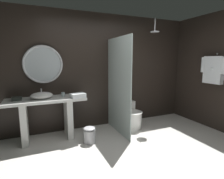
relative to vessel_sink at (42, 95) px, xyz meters
The scene contains 14 objects.
ground_plane 2.20m from the vessel_sink, 49.52° to the right, with size 5.76×5.76×0.00m, color silver.
back_wall_panel 1.42m from the vessel_sink, 15.77° to the left, with size 4.80×0.10×2.60m, color black.
side_wall_right 3.76m from the vessel_sink, 11.91° to the right, with size 0.10×2.47×2.60m, color black.
vanity_counter 0.37m from the vessel_sink, ahead, with size 1.48×0.58×0.83m.
vessel_sink is the anchor object (origin of this frame).
tumbler_cup 0.41m from the vessel_sink, ahead, with size 0.07×0.07×0.08m, color silver.
tissue_box 0.43m from the vessel_sink, behind, with size 0.17×0.13×0.07m, color #282D28.
round_wall_mirror 0.65m from the vessel_sink, 75.43° to the left, with size 0.77×0.04×0.77m.
shower_glass_panel 1.54m from the vessel_sink, ahead, with size 0.02×1.11×2.03m, color silver.
rain_shower_head 2.82m from the vessel_sink, ahead, with size 0.21×0.21×0.31m.
hanging_bathrobe 3.66m from the vessel_sink, 14.13° to the right, with size 0.20×0.62×0.67m.
toilet 2.02m from the vessel_sink, ahead, with size 0.43×0.58×0.58m.
waste_bin 1.18m from the vessel_sink, 31.49° to the right, with size 0.23×0.23×0.32m.
folded_hand_towel 0.68m from the vessel_sink, 15.71° to the right, with size 0.28×0.20×0.09m, color white.
Camera 1 is at (-1.40, -2.07, 1.59)m, focal length 28.60 mm.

